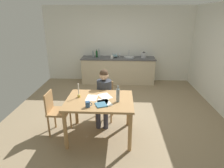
{
  "coord_description": "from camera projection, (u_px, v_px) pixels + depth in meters",
  "views": [
    {
      "loc": [
        0.1,
        -4.22,
        2.29
      ],
      "look_at": [
        -0.09,
        -0.29,
        0.85
      ],
      "focal_mm": 30.51,
      "sensor_mm": 36.0,
      "label": 1
    }
  ],
  "objects": [
    {
      "name": "dining_table",
      "position": [
        100.0,
        105.0,
        3.61
      ],
      "size": [
        1.25,
        0.97,
        0.79
      ],
      "color": "tan",
      "rests_on": "ground"
    },
    {
      "name": "stovetop_kettle",
      "position": [
        144.0,
        55.0,
        6.47
      ],
      "size": [
        0.18,
        0.18,
        0.22
      ],
      "color": "#B7BABF",
      "rests_on": "kitchen_counter"
    },
    {
      "name": "teacup_on_counter",
      "position": [
        112.0,
        57.0,
        6.39
      ],
      "size": [
        0.13,
        0.09,
        0.11
      ],
      "color": "white",
      "rests_on": "kitchen_counter"
    },
    {
      "name": "bottle_oil",
      "position": [
        93.0,
        54.0,
        6.59
      ],
      "size": [
        0.06,
        0.06,
        0.24
      ],
      "color": "#8C999E",
      "rests_on": "kitchen_counter"
    },
    {
      "name": "wine_glass_by_kettle",
      "position": [
        117.0,
        54.0,
        6.65
      ],
      "size": [
        0.07,
        0.07,
        0.15
      ],
      "color": "silver",
      "rests_on": "kitchen_counter"
    },
    {
      "name": "bottle_wine_red",
      "position": [
        99.0,
        54.0,
        6.55
      ],
      "size": [
        0.06,
        0.06,
        0.3
      ],
      "color": "#8C999E",
      "rests_on": "kitchen_counter"
    },
    {
      "name": "candlestick",
      "position": [
        79.0,
        93.0,
        3.64
      ],
      "size": [
        0.06,
        0.06,
        0.29
      ],
      "color": "gold",
      "rests_on": "dining_table"
    },
    {
      "name": "mixing_bowl",
      "position": [
        115.0,
        56.0,
        6.59
      ],
      "size": [
        0.21,
        0.21,
        0.1
      ],
      "primitive_type": "ellipsoid",
      "color": "#668C99",
      "rests_on": "kitchen_counter"
    },
    {
      "name": "paper_envelope",
      "position": [
        105.0,
        96.0,
        3.72
      ],
      "size": [
        0.32,
        0.36,
        0.0
      ],
      "primitive_type": "cube",
      "rotation": [
        0.0,
        0.0,
        0.48
      ],
      "color": "white",
      "rests_on": "dining_table"
    },
    {
      "name": "wine_glass_near_sink",
      "position": [
        120.0,
        54.0,
        6.65
      ],
      "size": [
        0.07,
        0.07,
        0.15
      ],
      "color": "silver",
      "rests_on": "kitchen_counter"
    },
    {
      "name": "paper_receipt",
      "position": [
        102.0,
        102.0,
        3.44
      ],
      "size": [
        0.24,
        0.32,
        0.0
      ],
      "primitive_type": "cube",
      "rotation": [
        0.0,
        0.0,
        -0.12
      ],
      "color": "white",
      "rests_on": "dining_table"
    },
    {
      "name": "coffee_mug",
      "position": [
        88.0,
        104.0,
        3.26
      ],
      "size": [
        0.12,
        0.08,
        0.1
      ],
      "color": "#33598C",
      "rests_on": "dining_table"
    },
    {
      "name": "chair_at_table",
      "position": [
        105.0,
        99.0,
        4.35
      ],
      "size": [
        0.42,
        0.42,
        0.86
      ],
      "color": "tan",
      "rests_on": "ground"
    },
    {
      "name": "ground_plane",
      "position": [
        116.0,
        113.0,
        4.76
      ],
      "size": [
        5.2,
        5.2,
        0.04
      ],
      "primitive_type": "cube",
      "color": "#937F60"
    },
    {
      "name": "bottle_vinegar",
      "position": [
        97.0,
        54.0,
        6.6
      ],
      "size": [
        0.07,
        0.07,
        0.26
      ],
      "color": "#194C23",
      "rests_on": "kitchen_counter"
    },
    {
      "name": "wine_glass_back_left",
      "position": [
        113.0,
        54.0,
        6.66
      ],
      "size": [
        0.07,
        0.07,
        0.15
      ],
      "color": "silver",
      "rests_on": "kitchen_counter"
    },
    {
      "name": "kitchen_counter",
      "position": [
        118.0,
        70.0,
        6.7
      ],
      "size": [
        2.52,
        0.64,
        0.9
      ],
      "color": "beige",
      "rests_on": "ground"
    },
    {
      "name": "wall_back",
      "position": [
        118.0,
        44.0,
        6.75
      ],
      "size": [
        5.2,
        0.12,
        2.6
      ],
      "primitive_type": "cube",
      "color": "silver",
      "rests_on": "ground"
    },
    {
      "name": "chair_side_empty",
      "position": [
        56.0,
        110.0,
        3.78
      ],
      "size": [
        0.41,
        0.41,
        0.88
      ],
      "color": "tan",
      "rests_on": "ground"
    },
    {
      "name": "book_magazine",
      "position": [
        101.0,
        105.0,
        3.34
      ],
      "size": [
        0.25,
        0.26,
        0.02
      ],
      "primitive_type": "cube",
      "rotation": [
        0.0,
        0.0,
        0.39
      ],
      "color": "teal",
      "rests_on": "dining_table"
    },
    {
      "name": "paper_bill",
      "position": [
        92.0,
        98.0,
        3.64
      ],
      "size": [
        0.22,
        0.31,
        0.0
      ],
      "primitive_type": "cube",
      "rotation": [
        0.0,
        0.0,
        -0.04
      ],
      "color": "white",
      "rests_on": "dining_table"
    },
    {
      "name": "person_seated",
      "position": [
        104.0,
        93.0,
        4.15
      ],
      "size": [
        0.34,
        0.6,
        1.19
      ],
      "color": "#333842",
      "rests_on": "ground"
    },
    {
      "name": "wine_bottle_on_table",
      "position": [
        118.0,
        95.0,
        3.44
      ],
      "size": [
        0.06,
        0.06,
        0.31
      ],
      "color": "#8C999E",
      "rests_on": "dining_table"
    },
    {
      "name": "sink_unit",
      "position": [
        129.0,
        57.0,
        6.52
      ],
      "size": [
        0.36,
        0.36,
        0.24
      ],
      "color": "#B2B7BC",
      "rests_on": "kitchen_counter"
    },
    {
      "name": "paper_letter",
      "position": [
        105.0,
        103.0,
        3.43
      ],
      "size": [
        0.32,
        0.36,
        0.0
      ],
      "primitive_type": "cube",
      "rotation": [
        0.0,
        0.0,
        0.47
      ],
      "color": "white",
      "rests_on": "dining_table"
    }
  ]
}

